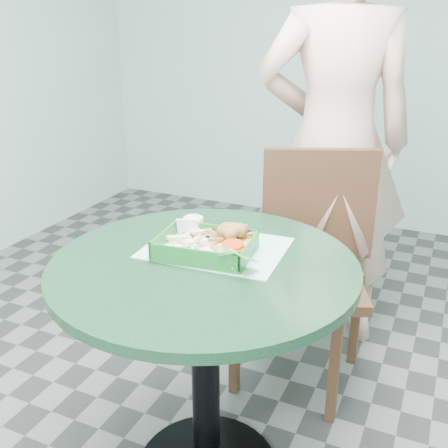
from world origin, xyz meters
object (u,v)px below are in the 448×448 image
at_px(diner_person, 338,97).
at_px(crab_sandwich, 232,242).
at_px(food_basket, 206,256).
at_px(sauce_ramekin, 198,227).
at_px(dining_chair, 308,252).
at_px(cafe_table, 205,320).

distance_m(diner_person, crab_sandwich, 0.95).
relative_size(diner_person, food_basket, 8.30).
distance_m(diner_person, sauce_ramekin, 0.92).
relative_size(food_basket, crab_sandwich, 2.14).
bearing_deg(food_basket, dining_chair, 78.04).
height_order(cafe_table, dining_chair, dining_chair).
distance_m(food_basket, crab_sandwich, 0.09).
distance_m(cafe_table, food_basket, 0.19).
bearing_deg(dining_chair, crab_sandwich, -119.78).
xyz_separation_m(diner_person, sauce_ramekin, (-0.22, -0.84, -0.30)).
height_order(crab_sandwich, sauce_ramekin, crab_sandwich).
xyz_separation_m(cafe_table, sauce_ramekin, (-0.10, 0.15, 0.22)).
distance_m(cafe_table, dining_chair, 0.70).
bearing_deg(crab_sandwich, dining_chair, 82.53).
bearing_deg(diner_person, sauce_ramekin, 53.42).
relative_size(diner_person, crab_sandwich, 17.76).
xyz_separation_m(dining_chair, food_basket, (-0.14, -0.64, 0.23)).
bearing_deg(dining_chair, cafe_table, -122.34).
bearing_deg(diner_person, crab_sandwich, 63.02).
xyz_separation_m(cafe_table, crab_sandwich, (0.04, 0.10, 0.22)).
height_order(dining_chair, crab_sandwich, dining_chair).
relative_size(cafe_table, diner_person, 0.39).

